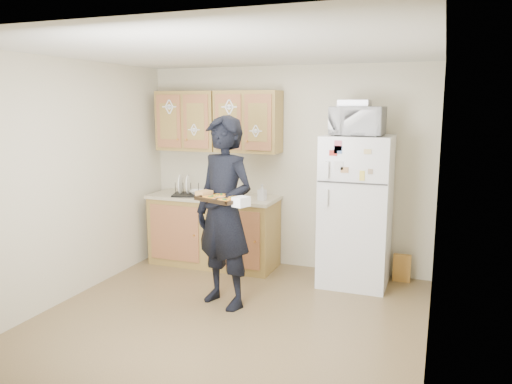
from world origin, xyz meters
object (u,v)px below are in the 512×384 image
at_px(baking_tray, 222,199).
at_px(microwave, 357,121).
at_px(person, 224,213).
at_px(dish_rack, 191,188).
at_px(refrigerator, 356,211).

bearing_deg(baking_tray, microwave, 73.09).
relative_size(person, dish_rack, 4.40).
bearing_deg(baking_tray, refrigerator, 73.83).
distance_m(person, microwave, 1.78).
height_order(person, dish_rack, person).
bearing_deg(microwave, refrigerator, 80.47).
bearing_deg(person, microwave, 63.55).
distance_m(person, dish_rack, 1.42).
relative_size(baking_tray, dish_rack, 0.98).
bearing_deg(dish_rack, refrigerator, 0.86).
bearing_deg(person, baking_tray, -48.71).
distance_m(refrigerator, person, 1.58).
height_order(baking_tray, microwave, microwave).
relative_size(person, microwave, 3.41).
distance_m(baking_tray, microwave, 1.81).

